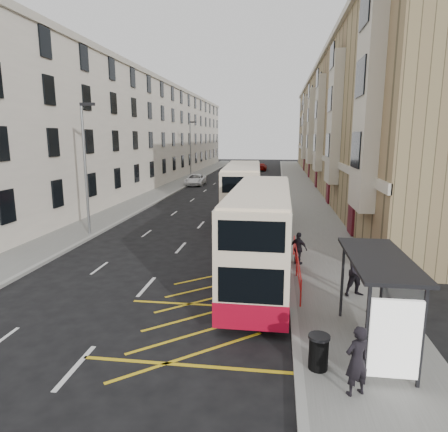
# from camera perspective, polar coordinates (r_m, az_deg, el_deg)

# --- Properties ---
(ground) EXTENTS (200.00, 200.00, 0.00)m
(ground) POSITION_cam_1_polar(r_m,az_deg,el_deg) (13.84, -16.46, -15.64)
(ground) COLOR black
(ground) RESTS_ON ground
(pavement_right) EXTENTS (4.00, 120.00, 0.15)m
(pavement_right) POSITION_cam_1_polar(r_m,az_deg,el_deg) (41.73, 11.28, 2.67)
(pavement_right) COLOR slate
(pavement_right) RESTS_ON ground
(pavement_left) EXTENTS (3.00, 120.00, 0.15)m
(pavement_left) POSITION_cam_1_polar(r_m,az_deg,el_deg) (43.58, -9.54, 3.09)
(pavement_left) COLOR slate
(pavement_left) RESTS_ON ground
(kerb_right) EXTENTS (0.25, 120.00, 0.15)m
(kerb_right) POSITION_cam_1_polar(r_m,az_deg,el_deg) (41.65, 8.53, 2.75)
(kerb_right) COLOR gray
(kerb_right) RESTS_ON ground
(kerb_left) EXTENTS (0.25, 120.00, 0.15)m
(kerb_left) POSITION_cam_1_polar(r_m,az_deg,el_deg) (43.16, -7.63, 3.07)
(kerb_left) COLOR gray
(kerb_left) RESTS_ON ground
(road_markings) EXTENTS (10.00, 110.00, 0.01)m
(road_markings) POSITION_cam_1_polar(r_m,az_deg,el_deg) (56.79, 2.25, 5.04)
(road_markings) COLOR silver
(road_markings) RESTS_ON ground
(terrace_right) EXTENTS (10.75, 79.00, 15.25)m
(terrace_right) POSITION_cam_1_polar(r_m,az_deg,el_deg) (57.40, 17.66, 12.12)
(terrace_right) COLOR #948055
(terrace_right) RESTS_ON ground
(terrace_left) EXTENTS (9.18, 79.00, 13.25)m
(terrace_left) POSITION_cam_1_polar(r_m,az_deg,el_deg) (59.72, -10.85, 11.42)
(terrace_left) COLOR silver
(terrace_left) RESTS_ON ground
(bus_shelter) EXTENTS (1.65, 4.25, 2.70)m
(bus_shelter) POSITION_cam_1_polar(r_m,az_deg,el_deg) (11.92, 22.17, -9.31)
(bus_shelter) COLOR black
(bus_shelter) RESTS_ON pavement_right
(guard_railing) EXTENTS (0.06, 6.56, 1.01)m
(guard_railing) POSITION_cam_1_polar(r_m,az_deg,el_deg) (17.78, 10.38, -6.26)
(guard_railing) COLOR red
(guard_railing) RESTS_ON pavement_right
(street_lamp_near) EXTENTS (0.93, 0.18, 8.00)m
(street_lamp_near) POSITION_cam_1_polar(r_m,az_deg,el_deg) (26.01, -19.16, 7.30)
(street_lamp_near) COLOR slate
(street_lamp_near) RESTS_ON pavement_left
(street_lamp_far) EXTENTS (0.93, 0.18, 8.00)m
(street_lamp_far) POSITION_cam_1_polar(r_m,az_deg,el_deg) (54.49, -4.77, 9.63)
(street_lamp_far) COLOR slate
(street_lamp_far) RESTS_ON pavement_left
(double_decker_front) EXTENTS (2.46, 10.28, 4.09)m
(double_decker_front) POSITION_cam_1_polar(r_m,az_deg,el_deg) (16.94, 5.21, -2.70)
(double_decker_front) COLOR #FDE7C4
(double_decker_front) RESTS_ON ground
(double_decker_rear) EXTENTS (2.93, 10.64, 4.20)m
(double_decker_rear) POSITION_cam_1_polar(r_m,az_deg,el_deg) (28.78, 2.67, 3.23)
(double_decker_rear) COLOR #FDE7C4
(double_decker_rear) RESTS_ON ground
(litter_bin) EXTENTS (0.57, 0.57, 0.94)m
(litter_bin) POSITION_cam_1_polar(r_m,az_deg,el_deg) (11.30, 13.36, -18.31)
(litter_bin) COLOR black
(litter_bin) RESTS_ON pavement_right
(pedestrian_near) EXTENTS (0.75, 0.66, 1.73)m
(pedestrian_near) POSITION_cam_1_polar(r_m,az_deg,el_deg) (10.39, 18.44, -19.02)
(pedestrian_near) COLOR black
(pedestrian_near) RESTS_ON pavement_right
(pedestrian_mid) EXTENTS (1.12, 1.00, 1.91)m
(pedestrian_mid) POSITION_cam_1_polar(r_m,az_deg,el_deg) (16.14, 18.63, -7.58)
(pedestrian_mid) COLOR black
(pedestrian_mid) RESTS_ON pavement_right
(pedestrian_far) EXTENTS (0.97, 0.83, 1.56)m
(pedestrian_far) POSITION_cam_1_polar(r_m,az_deg,el_deg) (19.39, 10.61, -4.58)
(pedestrian_far) COLOR black
(pedestrian_far) RESTS_ON pavement_right
(white_van) EXTENTS (2.47, 5.12, 1.40)m
(white_van) POSITION_cam_1_polar(r_m,az_deg,el_deg) (51.82, -4.11, 5.20)
(white_van) COLOR white
(white_van) RESTS_ON ground
(car_silver) EXTENTS (2.10, 4.02, 1.31)m
(car_silver) POSITION_cam_1_polar(r_m,az_deg,el_deg) (62.76, 0.70, 6.24)
(car_silver) COLOR #B7B9BF
(car_silver) RESTS_ON ground
(car_dark) EXTENTS (1.63, 4.35, 1.42)m
(car_dark) POSITION_cam_1_polar(r_m,az_deg,el_deg) (79.03, 1.33, 7.32)
(car_dark) COLOR black
(car_dark) RESTS_ON ground
(car_red) EXTENTS (2.02, 4.77, 1.37)m
(car_red) POSITION_cam_1_polar(r_m,az_deg,el_deg) (74.24, 5.33, 7.00)
(car_red) COLOR #8B0804
(car_red) RESTS_ON ground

